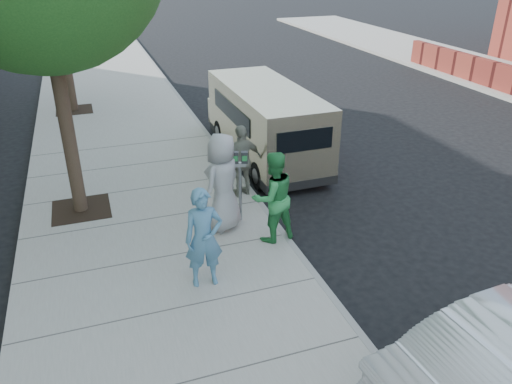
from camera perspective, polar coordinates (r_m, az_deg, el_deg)
ground at (r=9.54m, az=-4.84°, el=-7.09°), size 120.00×120.00×0.00m
sidewalk at (r=9.35m, az=-10.84°, el=-7.72°), size 5.00×60.00×0.15m
curb_face at (r=9.88m, az=3.27°, el=-5.23°), size 0.12×60.00×0.16m
parking_meter at (r=9.85m, az=-1.83°, el=2.37°), size 0.33×0.19×1.51m
van at (r=13.39m, az=0.98°, el=8.09°), size 1.85×5.33×1.97m
person_officer at (r=8.10m, az=-5.99°, el=-5.27°), size 0.65×0.45×1.73m
person_green_shirt at (r=9.28m, az=1.95°, el=-0.58°), size 0.97×0.81×1.78m
person_gray_shirt at (r=9.64m, az=-3.84°, el=1.08°), size 1.14×1.09×1.97m
person_striped_polo at (r=11.02m, az=-1.58°, el=3.56°), size 1.03×0.62×1.64m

